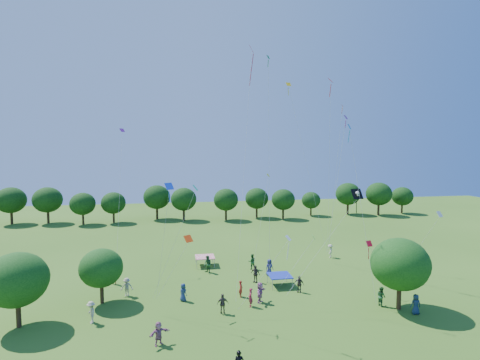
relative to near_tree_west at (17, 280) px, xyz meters
name	(u,v)px	position (x,y,z in m)	size (l,w,h in m)	color
near_tree_west	(17,280)	(0.00, 0.00, 0.00)	(4.57, 4.57, 5.76)	#422B19
near_tree_north	(101,268)	(5.40, 3.59, -0.53)	(3.74, 3.74, 4.86)	#422B19
near_tree_east	(400,264)	(30.48, -2.01, 0.20)	(4.84, 4.84, 6.08)	#422B19
treeline	(194,199)	(15.46, 41.75, 0.40)	(88.01, 8.77, 6.77)	#422B19
tent_red_stripe	(205,257)	(15.20, 12.72, -2.66)	(2.20, 2.20, 1.10)	red
tent_blue	(280,276)	(22.00, 4.97, -2.66)	(2.20, 2.20, 1.10)	#172998
crowd_person_0	(416,304)	(31.24, -3.19, -2.86)	(0.83, 0.45, 1.67)	#1A2E4D
crowd_person_1	(241,289)	(17.71, 2.85, -2.93)	(0.57, 0.37, 1.54)	maroon
crowd_person_2	(208,264)	(15.29, 10.08, -2.74)	(0.94, 0.51, 1.90)	#23532A
crowd_person_3	(91,312)	(5.30, -0.29, -2.82)	(1.14, 0.51, 1.74)	#AAA488
crowd_person_4	(299,284)	(23.35, 3.01, -2.90)	(0.93, 0.42, 1.59)	#3C3230
crowd_person_5	(260,292)	(19.17, 1.30, -2.78)	(1.70, 0.61, 1.83)	#A76196
crowd_person_6	(183,292)	(12.47, 2.82, -2.90)	(0.78, 0.42, 1.59)	navy
crowd_person_7	(250,297)	(18.15, 0.61, -2.89)	(0.60, 0.39, 1.61)	maroon
crowd_person_8	(252,262)	(20.35, 10.54, -2.83)	(0.85, 0.46, 1.72)	#255627
crowd_person_9	(127,287)	(7.37, 4.83, -2.83)	(1.13, 0.51, 1.72)	#A59984
crowd_person_10	(223,304)	(15.63, -0.33, -2.87)	(0.97, 0.44, 1.65)	#483C39
crowd_person_11	(159,333)	(10.63, -4.53, -2.87)	(1.54, 0.55, 1.65)	#96577C
crowd_person_12	(269,267)	(21.75, 8.09, -2.81)	(0.88, 0.47, 1.78)	navy
crowd_person_13	(114,277)	(5.71, 8.26, -2.92)	(0.58, 0.37, 1.56)	maroon
crowd_person_14	(381,296)	(29.37, -1.14, -2.86)	(0.82, 0.45, 1.67)	#265A2E
crowd_person_15	(330,251)	(30.95, 13.31, -2.85)	(1.10, 0.50, 1.69)	beige
crowd_person_16	(255,274)	(19.83, 6.35, -2.82)	(1.03, 0.47, 1.76)	#3E3632
pirate_kite	(356,196)	(28.06, 1.38, 5.60)	(7.81, 2.49, 8.63)	black
red_high_kite	(249,89)	(18.90, 5.01, 15.48)	(3.11, 7.99, 22.23)	red
small_kite_0	(370,248)	(29.70, 1.46, 0.71)	(1.78, 1.67, 3.74)	red
small_kite_1	(186,243)	(12.71, 0.61, 2.08)	(2.99, 0.77, 5.13)	#FD420D
small_kite_2	(297,122)	(26.47, 13.57, 13.13)	(4.39, 3.19, 20.33)	gold
small_kite_3	(269,132)	(20.26, 2.84, 11.43)	(0.40, 1.15, 20.61)	#188936
small_kite_4	(355,165)	(26.55, -1.28, 8.53)	(1.50, 3.10, 14.34)	#158CDB
small_kite_5	(341,151)	(29.77, 8.24, 9.64)	(0.59, 4.32, 15.84)	#881891
small_kite_6	(281,252)	(19.21, -4.92, 2.60)	(3.43, 2.81, 6.22)	white
small_kite_7	(188,206)	(12.93, 0.05, 5.29)	(3.80, 1.01, 9.39)	#0CBA8A
small_kite_8	(330,119)	(28.72, 9.01, 13.16)	(1.65, 3.27, 19.84)	red
small_kite_9	(338,154)	(30.97, 11.73, 9.35)	(2.03, 1.22, 17.53)	#FF4E0D
small_kite_10	(265,195)	(21.81, 10.42, 4.75)	(2.40, 2.60, 9.48)	#D2D813
small_kite_11	(309,245)	(23.69, 1.51, 1.27)	(3.12, 0.48, 4.53)	green
small_kite_12	(168,201)	(11.29, 0.01, 5.73)	(1.55, 0.85, 9.58)	blue
small_kite_13	(121,160)	(5.96, 13.47, 8.65)	(0.67, 9.41, 14.68)	#671687
small_kite_14	(431,228)	(32.21, -3.38, 3.53)	(1.89, 3.84, 7.34)	silver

